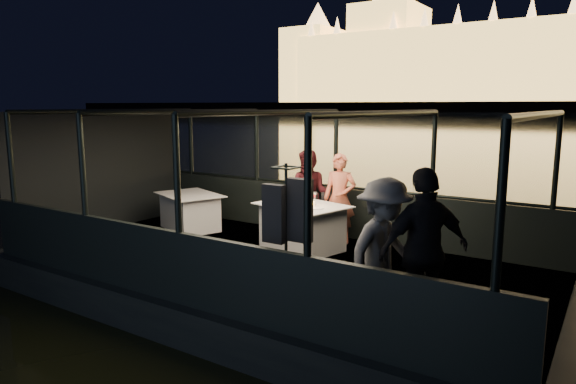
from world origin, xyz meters
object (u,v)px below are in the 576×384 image
Objects in this scene: wine_bottle at (270,196)px; dining_table_central at (302,227)px; person_man_maroon at (310,197)px; passenger_dark at (424,254)px; chair_port_left at (303,216)px; dining_table_aft at (190,210)px; person_woman_coral at (340,201)px; passenger_stripe at (384,250)px; chair_port_right at (327,218)px; coat_stand at (286,237)px.

dining_table_central is at bearing 40.57° from wine_bottle.
passenger_dark reaches higher than person_man_maroon.
dining_table_central is at bearing -47.76° from chair_port_left.
dining_table_central is at bearing 0.07° from dining_table_aft.
passenger_stripe is at bearing -69.73° from person_woman_coral.
passenger_dark is (0.43, 0.08, 0.00)m from passenger_stripe.
chair_port_left is 0.39m from person_man_maroon.
person_woman_coral is 3.45m from passenger_stripe.
dining_table_aft is at bearing -176.32° from person_man_maroon.
chair_port_right is 3.40m from passenger_stripe.
wine_bottle reaches higher than dining_table_aft.
passenger_stripe reaches higher than chair_port_left.
passenger_stripe reaches higher than dining_table_aft.
coat_stand reaches higher than wine_bottle.
chair_port_left is 0.50× the size of coat_stand.
person_man_maroon is 0.91× the size of passenger_dark.
coat_stand is 3.22m from person_woman_coral.
passenger_stripe is at bearing -64.79° from chair_port_right.
dining_table_central is at bearing 60.98° from passenger_stripe.
person_man_maroon is 4.08m from passenger_dark.
person_woman_coral reaches higher than dining_table_aft.
chair_port_left is 0.49× the size of passenger_dark.
wine_bottle is at bearing -87.29° from chair_port_left.
dining_table_central is 0.88× the size of passenger_stripe.
chair_port_right is at bearing 109.70° from coat_stand.
dining_table_aft is 4.51m from coat_stand.
chair_port_right is 0.54× the size of person_man_maroon.
chair_port_right is 0.60m from person_man_maroon.
person_man_maroon is (2.29, 0.72, 0.36)m from dining_table_aft.
passenger_dark is at bearing -66.84° from passenger_stripe.
wine_bottle is (-0.13, -1.08, 0.17)m from person_man_maroon.
passenger_dark is at bearing -27.56° from wine_bottle.
passenger_stripe reaches higher than person_woman_coral.
person_man_maroon is at bearing 106.25° from chair_port_left.
person_man_maroon is at bearing 144.75° from chair_port_right.
person_man_maroon is (-0.48, 0.19, 0.30)m from chair_port_right.
dining_table_central is at bearing -123.97° from chair_port_right.
chair_port_right is 3.63m from passenger_dark.
passenger_dark is at bearing -36.15° from dining_table_central.
passenger_dark is at bearing -26.73° from chair_port_left.
chair_port_right is at bearing 10.94° from dining_table_aft.
dining_table_central is 0.90× the size of person_man_maroon.
passenger_stripe is at bearing -40.24° from passenger_dark.
coat_stand is at bearing -37.33° from passenger_dark.
dining_table_central is 1.09× the size of dining_table_aft.
chair_port_left reaches higher than chair_port_right.
coat_stand is at bearing -77.63° from person_man_maroon.
passenger_dark is (2.42, -2.73, 0.10)m from person_woman_coral.
person_man_maroon is (-0.61, 0.00, 0.00)m from person_woman_coral.
wine_bottle is (-0.15, -0.83, 0.47)m from chair_port_left.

